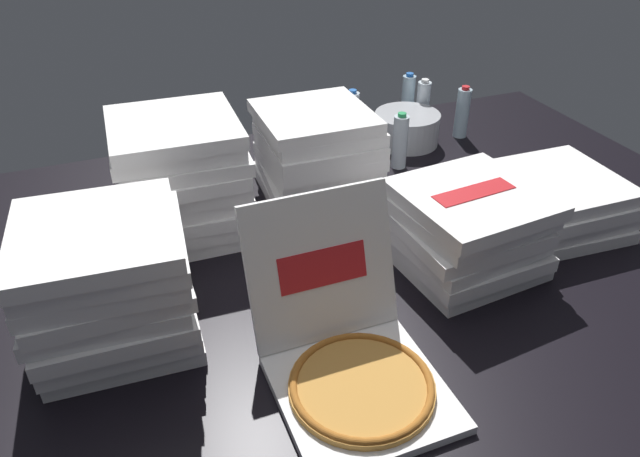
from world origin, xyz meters
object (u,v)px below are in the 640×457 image
pizza_stack_right_mid (316,150)px  water_bottle_0 (423,105)px  pizza_stack_right_far (556,201)px  pizza_stack_left_mid (464,229)px  water_bottle_2 (352,117)px  pizza_stack_left_near (181,178)px  water_bottle_3 (400,142)px  water_bottle_4 (462,113)px  pizza_stack_right_near (108,283)px  water_bottle_1 (408,99)px  ice_bucket (407,128)px  open_pizza_box (350,353)px

pizza_stack_right_mid → water_bottle_0: size_ratio=1.86×
pizza_stack_right_far → pizza_stack_left_mid: bearing=-168.2°
pizza_stack_right_far → water_bottle_2: (-0.39, 0.94, 0.02)m
pizza_stack_left_near → water_bottle_3: 0.97m
pizza_stack_right_mid → water_bottle_4: 0.85m
pizza_stack_left_near → water_bottle_4: (1.37, 0.33, -0.09)m
pizza_stack_right_near → water_bottle_1: 1.86m
water_bottle_1 → water_bottle_3: 0.51m
pizza_stack_right_far → water_bottle_0: water_bottle_0 is taller
pizza_stack_right_mid → ice_bucket: pizza_stack_right_mid is taller
pizza_stack_left_mid → ice_bucket: bearing=72.2°
ice_bucket → water_bottle_4: water_bottle_4 is taller
pizza_stack_right_mid → water_bottle_4: pizza_stack_right_mid is taller
ice_bucket → water_bottle_3: 0.26m
water_bottle_2 → water_bottle_1: bearing=16.9°
water_bottle_4 → pizza_stack_right_near: bearing=-153.8°
open_pizza_box → water_bottle_3: bearing=56.1°
water_bottle_0 → water_bottle_1: bearing=103.3°
pizza_stack_left_near → ice_bucket: 1.16m
pizza_stack_right_near → pizza_stack_right_mid: bearing=35.5°
open_pizza_box → pizza_stack_right_far: 1.09m
pizza_stack_right_mid → pizza_stack_right_near: (-0.84, -0.60, 0.02)m
pizza_stack_right_mid → water_bottle_2: 0.49m
pizza_stack_left_near → pizza_stack_right_mid: size_ratio=1.01×
water_bottle_1 → water_bottle_3: same height
open_pizza_box → water_bottle_2: size_ratio=2.27×
pizza_stack_left_near → water_bottle_2: 1.00m
water_bottle_0 → pizza_stack_right_near: bearing=-147.8°
pizza_stack_right_near → pizza_stack_left_mid: (1.09, -0.07, -0.05)m
pizza_stack_left_near → pizza_stack_right_near: size_ratio=0.99×
water_bottle_2 → water_bottle_4: (0.50, -0.15, 0.00)m
pizza_stack_left_near → pizza_stack_right_far: bearing=-19.9°
pizza_stack_right_mid → pizza_stack_right_far: (0.71, -0.58, -0.07)m
pizza_stack_right_mid → water_bottle_3: size_ratio=1.86×
pizza_stack_right_far → water_bottle_4: (0.11, 0.79, 0.02)m
pizza_stack_left_near → water_bottle_0: size_ratio=1.88×
pizza_stack_right_far → water_bottle_2: 1.02m
water_bottle_2 → pizza_stack_left_near: bearing=-151.0°
water_bottle_3 → water_bottle_1: bearing=57.6°
pizza_stack_left_near → pizza_stack_right_mid: 0.57m
water_bottle_2 → water_bottle_3: (0.08, -0.32, 0.00)m
pizza_stack_left_mid → pizza_stack_right_far: (0.46, 0.10, -0.05)m
pizza_stack_left_mid → water_bottle_4: pizza_stack_left_mid is taller
water_bottle_3 → pizza_stack_left_near: bearing=-170.5°
open_pizza_box → water_bottle_1: open_pizza_box is taller
pizza_stack_right_far → water_bottle_4: size_ratio=1.82×
pizza_stack_left_mid → water_bottle_1: 1.22m
water_bottle_3 → pizza_stack_right_near: bearing=-152.6°
water_bottle_0 → water_bottle_1: (-0.02, 0.10, 0.00)m
pizza_stack_left_near → water_bottle_0: bearing=21.3°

